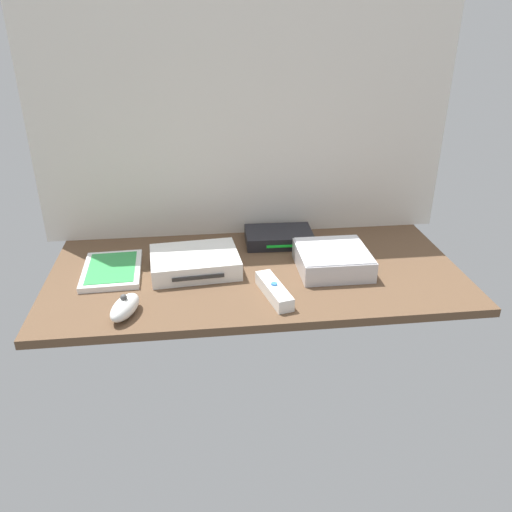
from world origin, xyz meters
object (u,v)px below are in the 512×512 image
object	(u,v)px
remote_wand	(274,291)
remote_nunchuk	(125,307)
game_case	(112,270)
network_router	(279,237)
mini_computer	(333,259)
game_console	(195,262)

from	to	relation	value
remote_wand	remote_nunchuk	xyz separation A→B (cm)	(-31.98, -4.07, 0.53)
game_case	network_router	xyz separation A→B (cm)	(43.00, 12.78, 0.94)
mini_computer	remote_nunchuk	bearing A→B (deg)	-162.00
mini_computer	game_case	size ratio (longest dim) A/B	0.88
mini_computer	remote_wand	bearing A→B (deg)	-144.49
game_console	mini_computer	world-z (taller)	mini_computer
game_case	network_router	bearing A→B (deg)	14.30
network_router	game_console	bearing A→B (deg)	-147.36
mini_computer	remote_wand	size ratio (longest dim) A/B	1.12
game_console	network_router	world-z (taller)	game_console
game_console	remote_wand	xyz separation A→B (cm)	(17.28, -15.03, -0.69)
mini_computer	network_router	bearing A→B (deg)	121.64
game_console	game_case	xyz separation A→B (cm)	(-20.04, 0.95, -1.44)
game_case	remote_nunchuk	xyz separation A→B (cm)	(5.34, -20.05, 1.28)
remote_wand	network_router	bearing A→B (deg)	66.08
game_case	remote_wand	xyz separation A→B (cm)	(37.31, -15.98, 0.75)
mini_computer	game_console	bearing A→B (deg)	174.15
network_router	remote_wand	world-z (taller)	same
game_console	game_case	size ratio (longest dim) A/B	1.14
mini_computer	remote_wand	distance (cm)	20.00
game_case	remote_wand	bearing A→B (deg)	-25.43
game_console	remote_wand	distance (cm)	22.91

